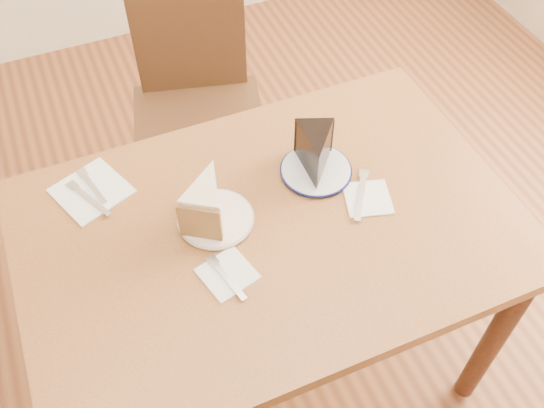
# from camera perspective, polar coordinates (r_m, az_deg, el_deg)

# --- Properties ---
(ground) EXTENTS (4.00, 4.00, 0.00)m
(ground) POSITION_cam_1_polar(r_m,az_deg,el_deg) (2.11, -0.11, -14.39)
(ground) COLOR #522915
(ground) RESTS_ON ground
(table) EXTENTS (1.20, 0.80, 0.75)m
(table) POSITION_cam_1_polar(r_m,az_deg,el_deg) (1.54, -0.14, -4.11)
(table) COLOR #5C3319
(table) RESTS_ON ground
(chair_far) EXTENTS (0.54, 0.54, 0.89)m
(chair_far) POSITION_cam_1_polar(r_m,az_deg,el_deg) (2.13, -6.98, 8.76)
(chair_far) COLOR black
(chair_far) RESTS_ON ground
(plate_cream) EXTENTS (0.18, 0.18, 0.01)m
(plate_cream) POSITION_cam_1_polar(r_m,az_deg,el_deg) (1.47, -5.30, -1.40)
(plate_cream) COLOR white
(plate_cream) RESTS_ON table
(plate_navy) EXTENTS (0.18, 0.18, 0.01)m
(plate_navy) POSITION_cam_1_polar(r_m,az_deg,el_deg) (1.57, 4.15, 3.17)
(plate_navy) COLOR white
(plate_navy) RESTS_ON table
(carrot_cake) EXTENTS (0.16, 0.17, 0.10)m
(carrot_cake) POSITION_cam_1_polar(r_m,az_deg,el_deg) (1.44, -6.04, 0.47)
(carrot_cake) COLOR white
(carrot_cake) RESTS_ON plate_cream
(chocolate_cake) EXTENTS (0.14, 0.16, 0.10)m
(chocolate_cake) POSITION_cam_1_polar(r_m,az_deg,el_deg) (1.52, 4.13, 4.57)
(chocolate_cake) COLOR black
(chocolate_cake) RESTS_ON plate_navy
(napkin_cream) EXTENTS (0.14, 0.14, 0.00)m
(napkin_cream) POSITION_cam_1_polar(r_m,az_deg,el_deg) (1.38, -4.22, -6.55)
(napkin_cream) COLOR white
(napkin_cream) RESTS_ON table
(napkin_navy) EXTENTS (0.14, 0.14, 0.00)m
(napkin_navy) POSITION_cam_1_polar(r_m,az_deg,el_deg) (1.53, 9.00, 0.53)
(napkin_navy) COLOR white
(napkin_navy) RESTS_ON table
(napkin_spare) EXTENTS (0.21, 0.21, 0.00)m
(napkin_spare) POSITION_cam_1_polar(r_m,az_deg,el_deg) (1.59, -16.64, 1.22)
(napkin_spare) COLOR white
(napkin_spare) RESTS_ON table
(fork_cream) EXTENTS (0.05, 0.14, 0.00)m
(fork_cream) POSITION_cam_1_polar(r_m,az_deg,el_deg) (1.37, -4.26, -6.96)
(fork_cream) COLOR silver
(fork_cream) RESTS_ON napkin_cream
(knife_navy) EXTENTS (0.11, 0.15, 0.00)m
(knife_navy) POSITION_cam_1_polar(r_m,az_deg,el_deg) (1.53, 8.36, 0.87)
(knife_navy) COLOR silver
(knife_navy) RESTS_ON napkin_navy
(fork_spare) EXTENTS (0.05, 0.14, 0.00)m
(fork_spare) POSITION_cam_1_polar(r_m,az_deg,el_deg) (1.59, -16.54, 1.60)
(fork_spare) COLOR silver
(fork_spare) RESTS_ON napkin_spare
(knife_spare) EXTENTS (0.08, 0.15, 0.00)m
(knife_spare) POSITION_cam_1_polar(r_m,az_deg,el_deg) (1.57, -16.81, 0.48)
(knife_spare) COLOR silver
(knife_spare) RESTS_ON napkin_spare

